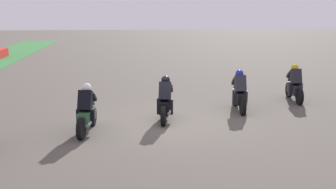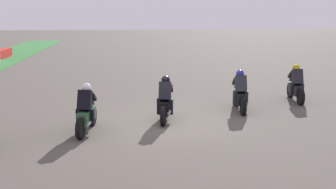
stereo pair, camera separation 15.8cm
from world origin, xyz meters
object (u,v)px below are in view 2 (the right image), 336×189
rider_lane_b (240,94)px  rider_lane_d (86,112)px  rider_lane_a (296,86)px  rider_lane_c (165,102)px

rider_lane_b → rider_lane_d: 5.83m
rider_lane_a → rider_lane_b: size_ratio=1.00×
rider_lane_d → rider_lane_b: bearing=-58.8°
rider_lane_b → rider_lane_d: bearing=117.3°
rider_lane_c → rider_lane_d: 2.77m
rider_lane_a → rider_lane_b: same height
rider_lane_b → rider_lane_d: (-2.19, 5.40, 0.00)m
rider_lane_c → rider_lane_d: (-1.14, 2.53, 0.00)m
rider_lane_a → rider_lane_d: 8.81m
rider_lane_b → rider_lane_d: size_ratio=1.00×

